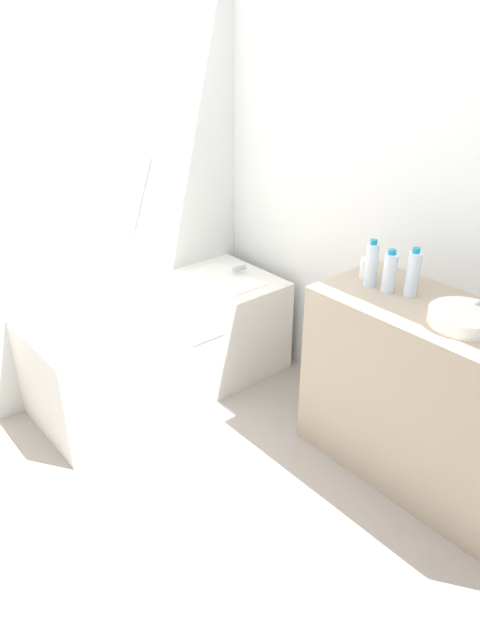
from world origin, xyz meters
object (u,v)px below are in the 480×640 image
(bathtub, at_px, (162,342))
(sink_basin, at_px, (465,318))
(water_bottle_0, at_px, (371,265))
(water_bottle_3, at_px, (413,274))
(drinking_glass_1, at_px, (367,269))
(water_bottle_2, at_px, (390,272))

(bathtub, relative_size, sink_basin, 5.10)
(bathtub, relative_size, water_bottle_0, 6.58)
(bathtub, bearing_deg, water_bottle_3, -64.17)
(drinking_glass_1, bearing_deg, sink_basin, -97.30)
(water_bottle_2, bearing_deg, water_bottle_3, -66.17)
(sink_basin, distance_m, water_bottle_2, 0.41)
(drinking_glass_1, bearing_deg, water_bottle_2, -106.43)
(bathtub, height_order, water_bottle_2, bathtub)
(water_bottle_0, xyz_separation_m, drinking_glass_1, (0.06, 0.07, -0.06))
(bathtub, xyz_separation_m, drinking_glass_1, (0.60, -0.97, 0.62))
(water_bottle_2, distance_m, drinking_glass_1, 0.17)
(bathtub, xyz_separation_m, water_bottle_0, (0.53, -1.04, 0.68))
(sink_basin, bearing_deg, water_bottle_2, 86.44)
(bathtub, distance_m, water_bottle_0, 1.35)
(water_bottle_3, bearing_deg, bathtub, 115.83)
(water_bottle_0, height_order, water_bottle_3, same)
(water_bottle_3, bearing_deg, water_bottle_2, 113.83)
(water_bottle_3, bearing_deg, water_bottle_0, 107.16)
(sink_basin, xyz_separation_m, water_bottle_3, (0.07, 0.31, 0.08))
(sink_basin, height_order, water_bottle_3, water_bottle_3)
(water_bottle_0, height_order, drinking_glass_1, water_bottle_0)
(sink_basin, bearing_deg, water_bottle_0, 88.99)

